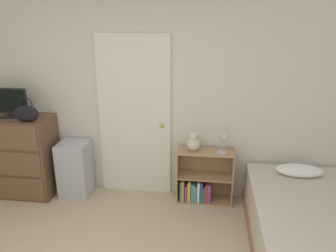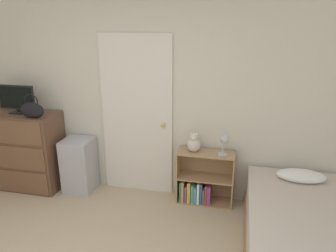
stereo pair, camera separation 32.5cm
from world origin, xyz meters
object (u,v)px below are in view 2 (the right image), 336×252
at_px(handbag, 32,110).
at_px(storage_bin, 79,165).
at_px(tv, 16,99).
at_px(dresser, 27,150).
at_px(bed, 309,238).
at_px(bookshelf, 201,183).
at_px(desk_lamp, 225,141).
at_px(teddy_bear, 194,143).

distance_m(handbag, storage_bin, 0.93).
bearing_deg(storage_bin, tv, -176.15).
xyz_separation_m(dresser, bed, (3.47, -0.73, -0.27)).
bearing_deg(dresser, handbag, -28.43).
height_order(handbag, bed, handbag).
height_order(bookshelf, desk_lamp, desk_lamp).
bearing_deg(bookshelf, tv, -177.57).
xyz_separation_m(tv, desk_lamp, (2.65, 0.06, -0.38)).
bearing_deg(teddy_bear, bed, -34.13).
xyz_separation_m(handbag, desk_lamp, (2.32, 0.22, -0.30)).
distance_m(storage_bin, bookshelf, 1.62).
relative_size(dresser, bookshelf, 1.50).
bearing_deg(bookshelf, storage_bin, -178.24).
distance_m(desk_lamp, bed, 1.31).
distance_m(storage_bin, bed, 2.85).
distance_m(storage_bin, desk_lamp, 1.94).
distance_m(bookshelf, bed, 1.40).
relative_size(dresser, teddy_bear, 4.25).
height_order(storage_bin, bookshelf, storage_bin).
relative_size(tv, bookshelf, 0.73).
distance_m(tv, bookshelf, 2.58).
distance_m(tv, storage_bin, 1.16).
height_order(desk_lamp, bed, desk_lamp).
relative_size(dresser, handbag, 3.34).
distance_m(dresser, handbag, 0.70).
xyz_separation_m(teddy_bear, bed, (1.23, -0.83, -0.53)).
distance_m(bookshelf, desk_lamp, 0.65).
xyz_separation_m(handbag, bed, (3.19, -0.57, -0.90)).
height_order(dresser, handbag, handbag).
relative_size(teddy_bear, bed, 0.12).
relative_size(bookshelf, teddy_bear, 2.83).
height_order(dresser, tv, tv).
xyz_separation_m(storage_bin, bookshelf, (1.62, 0.05, -0.10)).
bearing_deg(desk_lamp, storage_bin, -179.77).
bearing_deg(handbag, bed, -10.21).
bearing_deg(desk_lamp, tv, -178.72).
relative_size(teddy_bear, desk_lamp, 0.95).
bearing_deg(tv, teddy_bear, 2.53).
distance_m(teddy_bear, desk_lamp, 0.37).
height_order(bookshelf, bed, bookshelf).
bearing_deg(tv, dresser, -7.13).
height_order(teddy_bear, bed, teddy_bear).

